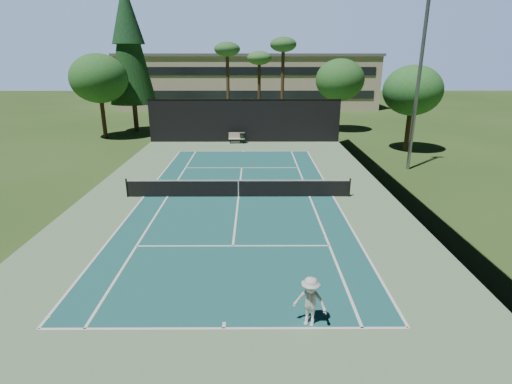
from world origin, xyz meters
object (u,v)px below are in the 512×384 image
Objects in this scene: park_bench at (237,138)px; trash_bin at (243,138)px; tennis_ball_a at (50,318)px; tennis_ball_b at (179,180)px; tennis_net at (238,188)px; tennis_ball_c at (247,182)px; tennis_ball_d at (161,179)px; player at (310,302)px.

trash_bin is at bearing 4.34° from park_bench.
tennis_ball_a is at bearing -101.02° from trash_bin.
tennis_ball_b is at bearing 84.74° from tennis_ball_a.
trash_bin is at bearing 90.66° from tennis_net.
park_bench is (-1.21, 12.57, 0.52)m from tennis_ball_c.
tennis_net reaches higher than park_bench.
tennis_ball_d is (-5.29, 3.50, -0.53)m from tennis_net.
tennis_ball_d is (0.10, 14.86, -0.00)m from tennis_ball_a.
park_bench is (-3.29, 27.03, -0.25)m from player.
tennis_ball_d is (-5.76, 0.72, -0.00)m from tennis_ball_c.
player reaches higher than tennis_ball_b.
tennis_ball_a is 0.04× the size of park_bench.
tennis_ball_c is 1.06× the size of tennis_ball_d.
tennis_net is 212.70× the size of tennis_ball_b.
player is 27.23m from park_bench.
tennis_net is 213.74× the size of tennis_ball_a.
tennis_ball_a is at bearing -115.37° from tennis_net.
tennis_ball_a is at bearing -95.26° from tennis_ball_b.
tennis_ball_b is at bearing 173.81° from tennis_ball_c.
tennis_ball_b is at bearing -10.36° from tennis_ball_d.
player is at bearing -66.20° from tennis_ball_b.
tennis_ball_a is at bearing -112.51° from tennis_ball_c.
tennis_ball_c is (4.51, -0.49, 0.00)m from tennis_ball_b.
player is at bearing -84.24° from trash_bin.
tennis_ball_d is at bearing 146.47° from tennis_net.
player is 25.73× the size of tennis_ball_c.
trash_bin reaches higher than tennis_ball_b.
trash_bin is (0.55, 0.04, -0.07)m from park_bench.
trash_bin reaches higher than tennis_ball_a.
tennis_ball_d is at bearing 89.63° from tennis_ball_a.
tennis_ball_a is (-5.39, -11.35, -0.53)m from tennis_net.
tennis_ball_b is (-4.04, 3.28, -0.53)m from tennis_net.
player reaches higher than tennis_net.
trash_bin is (5.11, 11.90, 0.45)m from tennis_ball_d.
tennis_ball_c is at bearing -6.19° from tennis_ball_b.
tennis_ball_c is 5.81m from tennis_ball_d.
player is at bearing -83.07° from park_bench.
tennis_ball_b is 12.54m from park_bench.
tennis_net is 5.23m from tennis_ball_b.
tennis_ball_c is at bearing -87.04° from trash_bin.
park_bench is at bearing 119.36° from player.
player is (2.56, -11.67, 0.24)m from tennis_net.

